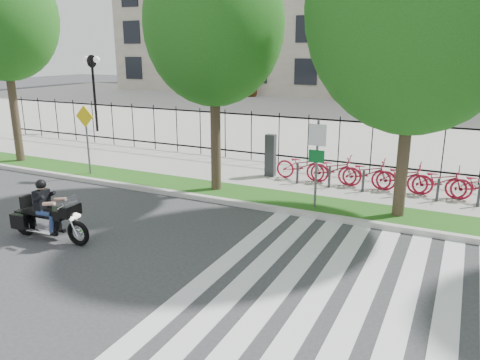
% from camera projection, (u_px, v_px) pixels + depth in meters
% --- Properties ---
extents(ground, '(120.00, 120.00, 0.00)m').
position_uv_depth(ground, '(132.00, 253.00, 10.81)').
color(ground, '#313133').
rests_on(ground, ground).
extents(curb, '(60.00, 0.20, 0.15)m').
position_uv_depth(curb, '(217.00, 200.00, 14.33)').
color(curb, '#B9B6AF').
rests_on(curb, ground).
extents(grass_verge, '(60.00, 1.50, 0.15)m').
position_uv_depth(grass_verge, '(230.00, 193.00, 15.07)').
color(grass_verge, '#244F13').
rests_on(grass_verge, ground).
extents(sidewalk, '(60.00, 3.50, 0.15)m').
position_uv_depth(sidewalk, '(261.00, 175.00, 17.23)').
color(sidewalk, '#A09E96').
rests_on(sidewalk, ground).
extents(plaza, '(80.00, 34.00, 0.10)m').
position_uv_depth(plaza, '(362.00, 116.00, 32.41)').
color(plaza, '#A09E96').
rests_on(plaza, ground).
extents(crosswalk_stripes, '(5.70, 8.00, 0.01)m').
position_uv_depth(crosswalk_stripes, '(337.00, 300.00, 8.76)').
color(crosswalk_stripes, silver).
rests_on(crosswalk_stripes, ground).
extents(iron_fence, '(30.00, 0.06, 2.00)m').
position_uv_depth(iron_fence, '(279.00, 138.00, 18.45)').
color(iron_fence, black).
rests_on(iron_fence, sidewalk).
extents(lamp_post_left, '(1.06, 0.70, 4.25)m').
position_uv_depth(lamp_post_left, '(93.00, 74.00, 25.40)').
color(lamp_post_left, black).
rests_on(lamp_post_left, ground).
extents(street_tree_0, '(4.09, 4.09, 7.88)m').
position_uv_depth(street_tree_0, '(2.00, 18.00, 17.63)').
color(street_tree_0, '#38291E').
rests_on(street_tree_0, grass_verge).
extents(street_tree_1, '(4.24, 4.24, 7.55)m').
position_uv_depth(street_tree_1, '(214.00, 24.00, 13.88)').
color(street_tree_1, '#38291E').
rests_on(street_tree_1, grass_verge).
extents(street_tree_2, '(5.51, 5.51, 8.58)m').
position_uv_depth(street_tree_2, '(418.00, 6.00, 11.39)').
color(street_tree_2, '#38291E').
rests_on(street_tree_2, grass_verge).
extents(bike_share_station, '(10.02, 0.87, 1.50)m').
position_uv_depth(bike_share_station, '(418.00, 179.00, 14.55)').
color(bike_share_station, '#2D2D33').
rests_on(bike_share_station, sidewalk).
extents(sign_pole_regulatory, '(0.50, 0.09, 2.50)m').
position_uv_depth(sign_pole_regulatory, '(317.00, 153.00, 13.05)').
color(sign_pole_regulatory, '#59595B').
rests_on(sign_pole_regulatory, grass_verge).
extents(sign_pole_warning, '(0.78, 0.09, 2.49)m').
position_uv_depth(sign_pole_warning, '(86.00, 130.00, 16.65)').
color(sign_pole_warning, '#59595B').
rests_on(sign_pole_warning, grass_verge).
extents(motorcycle_rider, '(2.38, 0.71, 1.84)m').
position_uv_depth(motorcycle_rider, '(49.00, 216.00, 11.39)').
color(motorcycle_rider, black).
rests_on(motorcycle_rider, ground).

